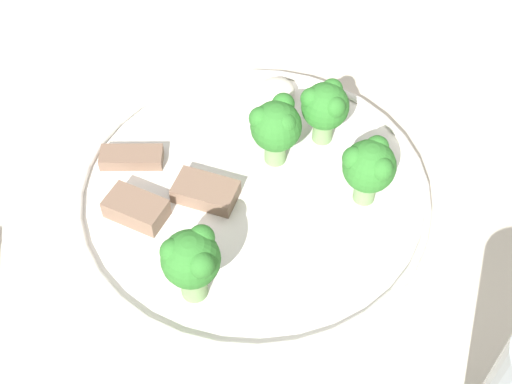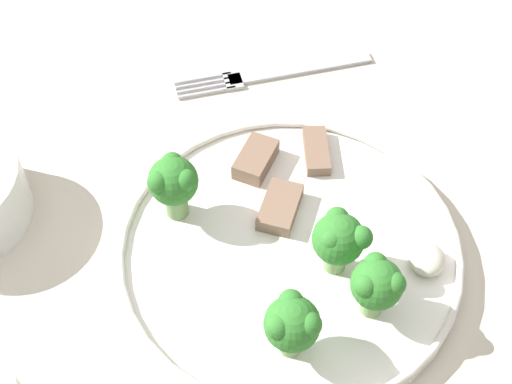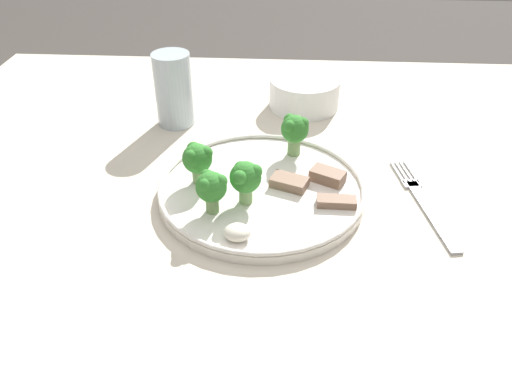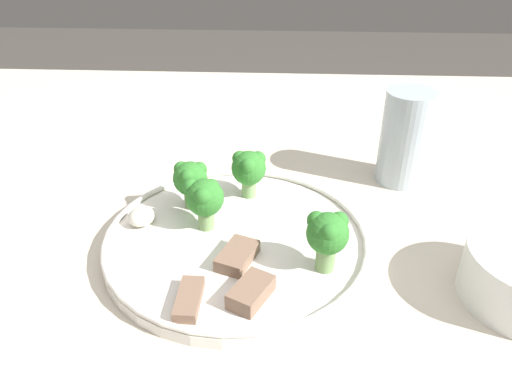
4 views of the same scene
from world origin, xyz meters
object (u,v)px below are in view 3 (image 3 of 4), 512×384
fork (424,204)px  drinking_glass (174,94)px  dinner_plate (261,189)px  cream_bowl (304,93)px

fork → drinking_glass: size_ratio=1.70×
fork → drinking_glass: drinking_glass is taller
dinner_plate → cream_bowl: (0.06, 0.27, 0.02)m
dinner_plate → cream_bowl: cream_bowl is taller
dinner_plate → drinking_glass: (-0.15, 0.20, 0.04)m
cream_bowl → fork: bearing=-61.8°
fork → drinking_glass: bearing=150.4°
cream_bowl → drinking_glass: (-0.21, -0.08, 0.03)m
fork → dinner_plate: bearing=177.2°
dinner_plate → cream_bowl: size_ratio=2.25×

